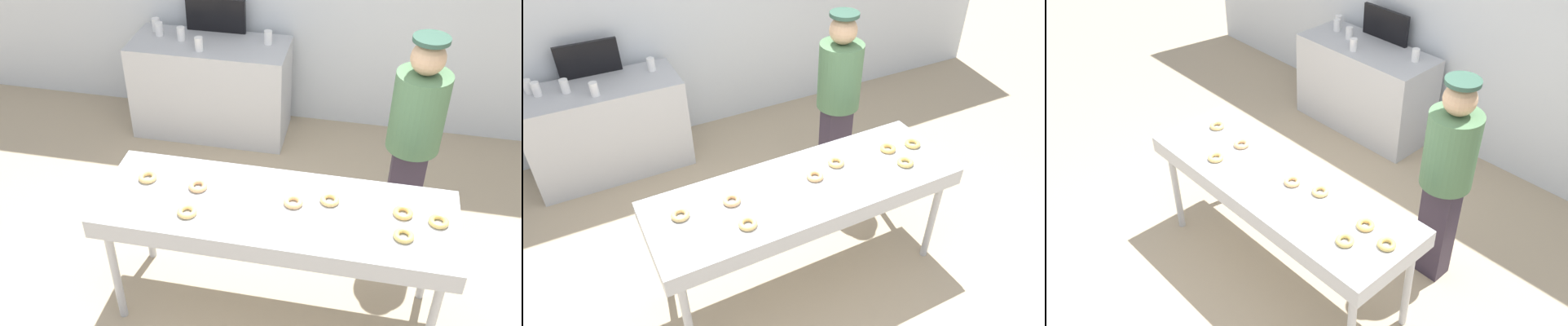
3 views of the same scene
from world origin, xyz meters
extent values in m
plane|color=tan|center=(0.00, 0.00, 0.00)|extent=(16.00, 16.00, 0.00)
cube|color=#B7BABF|center=(0.00, 0.00, 0.85)|extent=(2.20, 0.74, 0.13)
cube|color=slate|center=(0.00, 0.00, 0.88)|extent=(1.87, 0.52, 0.08)
cylinder|color=#B7BABF|center=(-1.00, -0.29, 0.39)|extent=(0.06, 0.06, 0.79)
cylinder|color=#B7BABF|center=(1.00, -0.29, 0.39)|extent=(0.06, 0.06, 0.79)
cylinder|color=#B7BABF|center=(-1.00, 0.29, 0.39)|extent=(0.06, 0.06, 0.79)
cylinder|color=#B7BABF|center=(1.00, 0.29, 0.39)|extent=(0.06, 0.06, 0.79)
torus|color=#E0BB5D|center=(0.96, 0.04, 0.94)|extent=(0.14, 0.14, 0.03)
torus|color=#EFB46F|center=(0.10, 0.04, 0.94)|extent=(0.16, 0.16, 0.03)
torus|color=#EDB85C|center=(0.76, 0.07, 0.94)|extent=(0.15, 0.15, 0.03)
torus|color=#E4AB6E|center=(-0.51, 0.07, 0.94)|extent=(0.17, 0.17, 0.03)
torus|color=#DCBB60|center=(0.76, -0.13, 0.94)|extent=(0.17, 0.17, 0.03)
torus|color=#E1B66A|center=(-0.86, 0.09, 0.94)|extent=(0.16, 0.16, 0.03)
torus|color=#EBBB6A|center=(0.32, 0.10, 0.94)|extent=(0.15, 0.15, 0.03)
torus|color=#E9BB68|center=(-0.51, -0.18, 0.94)|extent=(0.14, 0.14, 0.03)
cube|color=#332938|center=(0.82, 0.87, 0.44)|extent=(0.24, 0.18, 0.88)
cylinder|color=#4C724C|center=(0.82, 0.87, 1.17)|extent=(0.37, 0.37, 0.58)
sphere|color=tan|center=(0.82, 0.87, 1.57)|extent=(0.23, 0.23, 0.23)
cylinder|color=#2D4D3E|center=(0.82, 0.87, 1.70)|extent=(0.24, 0.24, 0.03)
cube|color=#B7BABF|center=(-1.01, 2.10, 0.47)|extent=(1.47, 0.63, 0.94)
cylinder|color=white|center=(-0.48, 2.19, 1.00)|extent=(0.07, 0.07, 0.13)
cylinder|color=white|center=(-1.57, 2.25, 1.00)|extent=(0.07, 0.07, 0.13)
cylinder|color=white|center=(-1.28, 2.11, 1.00)|extent=(0.07, 0.07, 0.13)
cylinder|color=white|center=(-1.06, 1.93, 1.00)|extent=(0.07, 0.07, 0.13)
cylinder|color=white|center=(-1.51, 2.16, 1.00)|extent=(0.07, 0.07, 0.13)
cube|color=black|center=(-1.01, 2.36, 1.10)|extent=(0.57, 0.04, 0.32)
camera|label=1|loc=(0.46, -2.67, 3.27)|focal=40.38mm
camera|label=2|loc=(-1.29, -2.17, 3.03)|focal=32.85mm
camera|label=3|loc=(2.46, -2.06, 3.41)|focal=39.22mm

